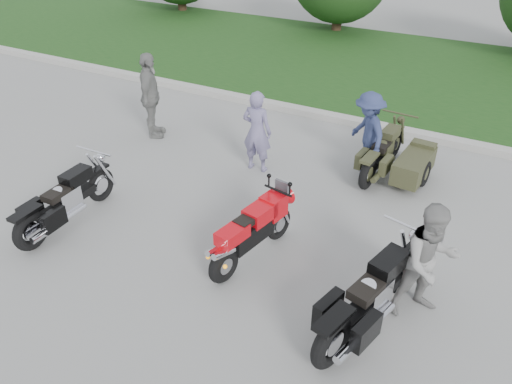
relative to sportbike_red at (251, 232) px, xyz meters
The scene contains 11 objects.
ground 0.89m from the sportbike_red, 132.65° to the right, with size 80.00×80.00×0.00m, color #959690.
curb 5.51m from the sportbike_red, 95.11° to the left, with size 60.00×0.30×0.15m, color #AFADA4.
grass_strip 9.64m from the sportbike_red, 92.91° to the left, with size 60.00×8.00×0.14m, color #29521C.
sportbike_red is the anchor object (origin of this frame).
cruiser_left 3.22m from the sportbike_red, 167.78° to the right, with size 0.38×2.20×0.85m.
cruiser_right 2.02m from the sportbike_red, 14.63° to the right, with size 0.76×2.36×0.92m.
cruiser_sidecar 3.72m from the sportbike_red, 68.97° to the left, with size 1.12×2.12×0.82m.
person_stripe 2.82m from the sportbike_red, 116.42° to the left, with size 0.60×0.39×1.63m, color gray.
person_grey 2.52m from the sportbike_red, ahead, with size 0.81×0.63×1.66m, color gray.
person_denim 3.56m from the sportbike_red, 79.77° to the left, with size 1.04×0.60×1.61m, color navy.
person_back 4.88m from the sportbike_red, 145.43° to the left, with size 1.10×0.46×1.88m, color gray.
Camera 1 is at (3.36, -4.65, 4.95)m, focal length 35.00 mm.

